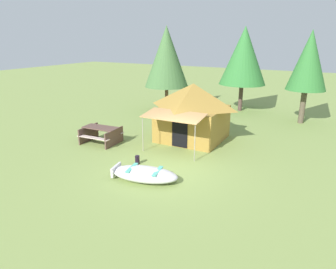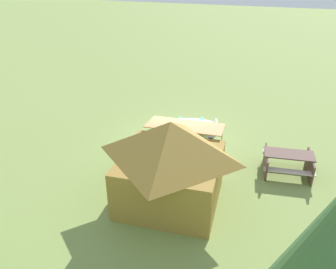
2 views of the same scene
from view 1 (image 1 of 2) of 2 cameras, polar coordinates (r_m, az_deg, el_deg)
The scene contains 9 objects.
ground_plane at distance 11.63m, azimuth -0.04°, elevation -6.36°, with size 80.00×80.00×0.00m, color #81974D.
beached_rowboat at distance 10.66m, azimuth -4.49°, elevation -7.40°, with size 2.56×1.55×0.45m.
canvas_cabin_tent at distance 14.55m, azimuth 4.66°, elevation 4.45°, with size 3.19×4.20×2.73m.
picnic_table at distance 14.56m, azimuth -12.51°, elevation 0.24°, with size 1.78×1.54×0.78m.
cooler_box at distance 14.18m, azimuth 1.06°, elevation -1.10°, with size 0.55×0.34×0.34m, color #3574BC.
fuel_can at distance 12.00m, azimuth -5.81°, elevation -4.78°, with size 0.18×0.18×0.34m, color black.
pine_tree_back_left at distance 20.01m, azimuth -0.27°, elevation 14.44°, with size 2.85×2.85×5.51m.
pine_tree_back_right at distance 18.81m, azimuth 25.02°, elevation 12.46°, with size 2.17×2.17×5.21m.
pine_tree_far_center at distance 20.87m, azimuth 14.08°, elevation 14.19°, with size 3.04×3.04×5.50m.
Camera 1 is at (5.15, -9.28, 4.76)m, focal length 32.34 mm.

